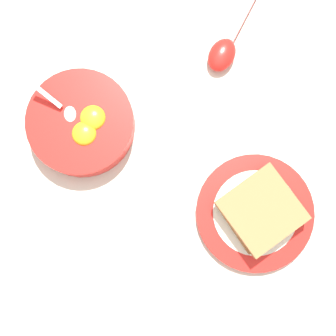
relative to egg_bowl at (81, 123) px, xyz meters
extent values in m
plane|color=beige|center=(-0.08, -0.15, -0.02)|extent=(3.00, 3.00, 0.00)
cylinder|color=red|center=(0.00, 0.00, 0.00)|extent=(0.16, 0.16, 0.04)
cylinder|color=white|center=(0.00, 0.00, 0.00)|extent=(0.14, 0.14, 0.02)
ellipsoid|color=yellow|center=(0.00, -0.02, 0.02)|extent=(0.04, 0.04, 0.02)
ellipsoid|color=yellow|center=(-0.02, -0.01, 0.02)|extent=(0.04, 0.04, 0.02)
cylinder|color=black|center=(0.02, -0.01, 0.01)|extent=(0.04, 0.04, 0.00)
ellipsoid|color=silver|center=(0.01, 0.01, 0.02)|extent=(0.03, 0.02, 0.01)
cube|color=silver|center=(0.04, 0.04, 0.04)|extent=(0.04, 0.04, 0.03)
cylinder|color=red|center=(-0.17, -0.25, -0.02)|extent=(0.18, 0.18, 0.01)
cylinder|color=white|center=(-0.17, -0.25, -0.01)|extent=(0.13, 0.13, 0.00)
cube|color=brown|center=(-0.17, -0.25, 0.00)|extent=(0.12, 0.13, 0.02)
cube|color=#9E7042|center=(-0.17, -0.25, 0.02)|extent=(0.14, 0.14, 0.02)
ellipsoid|color=red|center=(0.08, -0.23, -0.01)|extent=(0.07, 0.07, 0.03)
cube|color=red|center=(0.14, -0.27, -0.02)|extent=(0.09, 0.07, 0.01)
camera|label=1|loc=(-0.16, -0.11, 0.71)|focal=50.00mm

